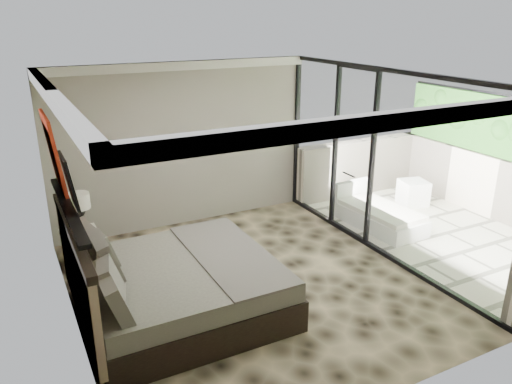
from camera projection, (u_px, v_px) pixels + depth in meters
name	position (u px, v px, depth m)	size (l,w,h in m)	color
floor	(250.00, 285.00, 6.85)	(5.00, 5.00, 0.00)	black
ceiling	(249.00, 79.00, 5.91)	(4.50, 5.00, 0.02)	silver
back_wall	(183.00, 146.00, 8.46)	(4.50, 0.02, 2.80)	gray
left_wall	(65.00, 221.00, 5.41)	(0.02, 5.00, 2.80)	gray
glass_wall	(385.00, 166.00, 7.35)	(0.08, 5.00, 2.80)	white
terrace_slab	(446.00, 236.00, 8.49)	(3.00, 5.00, 0.12)	beige
parapet_far	(505.00, 190.00, 8.87)	(0.30, 5.00, 1.10)	beige
picture_ledge	(68.00, 208.00, 5.48)	(0.12, 2.20, 0.05)	black
bed	(173.00, 286.00, 6.09)	(2.37, 2.29, 1.31)	black
nightstand	(81.00, 248.00, 7.35)	(0.51, 0.51, 0.51)	black
table_lamp	(79.00, 208.00, 7.12)	(0.33, 0.33, 0.60)	black
abstract_canvas	(53.00, 152.00, 5.89)	(0.04, 0.90, 0.90)	#A14E0D
framed_print	(69.00, 182.00, 5.30)	(0.03, 0.50, 0.60)	black
ottoman	(413.00, 193.00, 9.67)	(0.48, 0.48, 0.48)	white
lounger	(377.00, 215.00, 8.73)	(0.89, 1.64, 0.62)	white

